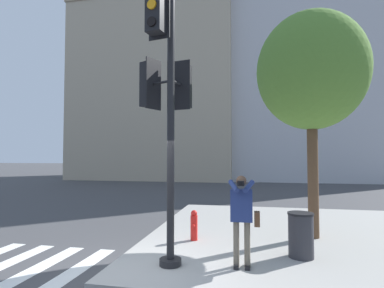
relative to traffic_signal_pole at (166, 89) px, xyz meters
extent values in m
plane|color=#424244|center=(-0.52, -0.60, -3.51)|extent=(160.00, 160.00, 0.00)
cube|color=#9E9B96|center=(2.98, 2.90, -3.43)|extent=(8.00, 8.00, 0.17)
cube|color=silver|center=(-1.72, -0.46, -3.51)|extent=(0.37, 3.08, 0.01)
cube|color=silver|center=(-2.52, -0.46, -3.51)|extent=(0.37, 3.08, 0.01)
cylinder|color=black|center=(0.11, -0.05, -3.28)|extent=(0.41, 0.41, 0.12)
cylinder|color=black|center=(0.11, -0.05, -0.63)|extent=(0.14, 0.14, 5.18)
cylinder|color=black|center=(0.16, 0.21, 0.16)|extent=(0.12, 0.40, 0.05)
cube|color=black|center=(0.22, 0.52, 0.16)|extent=(0.34, 0.29, 0.90)
cube|color=black|center=(0.20, 0.39, 0.16)|extent=(0.42, 0.10, 1.02)
cylinder|color=black|center=(0.25, 0.66, 0.46)|extent=(0.17, 0.06, 0.17)
cylinder|color=orange|center=(0.25, 0.66, 0.16)|extent=(0.17, 0.06, 0.17)
cylinder|color=black|center=(0.25, 0.66, -0.14)|extent=(0.17, 0.06, 0.17)
cylinder|color=black|center=(0.06, -0.31, 1.30)|extent=(0.13, 0.40, 0.05)
cube|color=black|center=(-0.01, -0.62, 1.30)|extent=(0.34, 0.30, 0.90)
cube|color=black|center=(0.02, -0.50, 1.30)|extent=(0.42, 0.11, 1.02)
cylinder|color=orange|center=(-0.04, -0.76, 1.30)|extent=(0.17, 0.07, 0.17)
cylinder|color=black|center=(-0.04, -0.76, 1.00)|extent=(0.17, 0.07, 0.17)
cylinder|color=black|center=(-0.13, 0.06, 0.14)|extent=(0.38, 0.21, 0.05)
cube|color=black|center=(-0.42, 0.19, 0.14)|extent=(0.34, 0.37, 0.90)
cube|color=black|center=(-0.30, 0.14, 0.14)|extent=(0.20, 0.39, 1.02)
cylinder|color=black|center=(-0.54, 0.25, 0.44)|extent=(0.10, 0.17, 0.17)
cylinder|color=orange|center=(-0.54, 0.25, 0.14)|extent=(0.10, 0.17, 0.17)
cylinder|color=black|center=(-0.54, 0.25, -0.16)|extent=(0.10, 0.17, 0.17)
cube|color=black|center=(1.33, 0.06, -3.32)|extent=(0.09, 0.24, 0.05)
cube|color=black|center=(1.53, 0.06, -3.32)|extent=(0.09, 0.24, 0.05)
cylinder|color=#6B6051|center=(1.33, 0.12, -2.92)|extent=(0.11, 0.11, 0.83)
cylinder|color=#6B6051|center=(1.53, 0.12, -2.92)|extent=(0.11, 0.11, 0.83)
cube|color=navy|center=(1.43, 0.12, -2.21)|extent=(0.40, 0.22, 0.59)
sphere|color=brown|center=(1.43, 0.12, -1.76)|extent=(0.19, 0.19, 0.19)
cube|color=black|center=(1.43, -0.19, -1.78)|extent=(0.12, 0.10, 0.09)
cylinder|color=black|center=(1.43, -0.26, -1.78)|extent=(0.06, 0.08, 0.06)
cylinder|color=navy|center=(1.30, -0.02, -1.85)|extent=(0.23, 0.35, 0.22)
cylinder|color=navy|center=(1.57, -0.02, -1.85)|extent=(0.23, 0.35, 0.22)
cube|color=brown|center=(1.71, 0.14, -2.46)|extent=(0.10, 0.20, 0.26)
cylinder|color=brown|center=(3.14, 2.49, -1.71)|extent=(0.26, 0.26, 3.26)
ellipsoid|color=#568433|center=(3.14, 2.49, 0.88)|extent=(2.74, 2.74, 3.01)
cylinder|color=red|center=(0.23, 1.68, -3.04)|extent=(0.17, 0.17, 0.59)
sphere|color=red|center=(0.23, 1.68, -2.70)|extent=(0.15, 0.15, 0.15)
cylinder|color=red|center=(0.23, 1.56, -2.98)|extent=(0.08, 0.06, 0.08)
cylinder|color=#2D2D33|center=(2.58, 0.88, -2.91)|extent=(0.49, 0.49, 0.85)
cylinder|color=black|center=(2.58, 0.88, -2.47)|extent=(0.52, 0.52, 0.04)
cube|color=tan|center=(-7.84, 24.63, 4.91)|extent=(15.53, 10.48, 16.85)
cube|color=gray|center=(-7.84, 24.63, 13.74)|extent=(15.73, 10.68, 0.80)
cube|color=#BCBCC1|center=(6.72, 24.51, 7.24)|extent=(15.70, 8.15, 21.50)
camera|label=1|loc=(1.62, -5.54, -1.31)|focal=28.00mm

